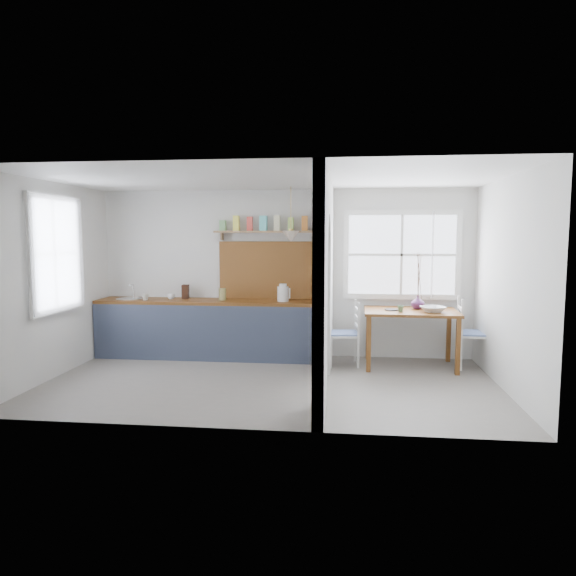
# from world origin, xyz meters

# --- Properties ---
(floor) EXTENTS (5.80, 3.20, 0.01)m
(floor) POSITION_xyz_m (0.00, 0.00, 0.00)
(floor) COLOR gray
(floor) RESTS_ON ground
(ceiling) EXTENTS (5.80, 3.20, 0.01)m
(ceiling) POSITION_xyz_m (0.00, 0.00, 2.60)
(ceiling) COLOR silver
(ceiling) RESTS_ON walls
(walls) EXTENTS (5.81, 3.21, 2.60)m
(walls) POSITION_xyz_m (0.00, 0.00, 1.30)
(walls) COLOR silver
(walls) RESTS_ON floor
(partition) EXTENTS (0.12, 3.20, 2.60)m
(partition) POSITION_xyz_m (0.70, 0.06, 1.45)
(partition) COLOR silver
(partition) RESTS_ON floor
(kitchen_window) EXTENTS (0.10, 1.16, 1.50)m
(kitchen_window) POSITION_xyz_m (-2.87, 0.00, 1.65)
(kitchen_window) COLOR white
(kitchen_window) RESTS_ON walls
(nook_window) EXTENTS (1.76, 0.10, 1.30)m
(nook_window) POSITION_xyz_m (1.80, 1.56, 1.60)
(nook_window) COLOR white
(nook_window) RESTS_ON walls
(counter) EXTENTS (3.50, 0.60, 0.90)m
(counter) POSITION_xyz_m (-1.13, 1.33, 0.46)
(counter) COLOR brown
(counter) RESTS_ON floor
(sink) EXTENTS (0.40, 0.40, 0.02)m
(sink) POSITION_xyz_m (-2.43, 1.30, 0.89)
(sink) COLOR silver
(sink) RESTS_ON counter
(backsplash) EXTENTS (1.65, 0.03, 0.90)m
(backsplash) POSITION_xyz_m (-0.20, 1.58, 1.35)
(backsplash) COLOR brown
(backsplash) RESTS_ON walls
(shelf) EXTENTS (1.75, 0.20, 0.21)m
(shelf) POSITION_xyz_m (-0.20, 1.49, 2.01)
(shelf) COLOR olive
(shelf) RESTS_ON walls
(pendant_lamp) EXTENTS (0.26, 0.26, 0.16)m
(pendant_lamp) POSITION_xyz_m (0.15, 1.15, 1.88)
(pendant_lamp) COLOR silver
(pendant_lamp) RESTS_ON ceiling
(utensil_rail) EXTENTS (0.02, 0.50, 0.02)m
(utensil_rail) POSITION_xyz_m (0.61, 0.90, 1.45)
(utensil_rail) COLOR silver
(utensil_rail) RESTS_ON partition
(dining_table) EXTENTS (1.34, 0.92, 0.82)m
(dining_table) POSITION_xyz_m (1.90, 1.06, 0.41)
(dining_table) COLOR brown
(dining_table) RESTS_ON floor
(chair_left) EXTENTS (0.47, 0.47, 0.94)m
(chair_left) POSITION_xyz_m (0.93, 1.06, 0.47)
(chair_left) COLOR silver
(chair_left) RESTS_ON floor
(chair_right) EXTENTS (0.50, 0.50, 1.01)m
(chair_right) POSITION_xyz_m (2.80, 1.09, 0.51)
(chair_right) COLOR silver
(chair_right) RESTS_ON floor
(kettle) EXTENTS (0.28, 0.25, 0.27)m
(kettle) POSITION_xyz_m (0.02, 1.27, 1.03)
(kettle) COLOR white
(kettle) RESTS_ON counter
(mug_a) EXTENTS (0.13, 0.13, 0.10)m
(mug_a) POSITION_xyz_m (-2.10, 1.16, 0.95)
(mug_a) COLOR silver
(mug_a) RESTS_ON counter
(mug_b) EXTENTS (0.13, 0.13, 0.09)m
(mug_b) POSITION_xyz_m (-1.75, 1.33, 0.94)
(mug_b) COLOR white
(mug_b) RESTS_ON counter
(knife_block) EXTENTS (0.11, 0.15, 0.22)m
(knife_block) POSITION_xyz_m (-1.55, 1.43, 1.01)
(knife_block) COLOR black
(knife_block) RESTS_ON counter
(jar) EXTENTS (0.13, 0.13, 0.18)m
(jar) POSITION_xyz_m (-0.93, 1.31, 0.99)
(jar) COLOR #908B4C
(jar) RESTS_ON counter
(towel_magenta) EXTENTS (0.02, 0.03, 0.56)m
(towel_magenta) POSITION_xyz_m (0.58, 0.98, 0.28)
(towel_magenta) COLOR #CB254D
(towel_magenta) RESTS_ON counter
(towel_orange) EXTENTS (0.02, 0.03, 0.53)m
(towel_orange) POSITION_xyz_m (0.58, 0.95, 0.25)
(towel_orange) COLOR orange
(towel_orange) RESTS_ON counter
(bowl) EXTENTS (0.42, 0.42, 0.08)m
(bowl) POSITION_xyz_m (2.18, 0.91, 0.86)
(bowl) COLOR silver
(bowl) RESTS_ON dining_table
(table_cup) EXTENTS (0.12, 0.12, 0.09)m
(table_cup) POSITION_xyz_m (1.73, 0.90, 0.87)
(table_cup) COLOR #4D714A
(table_cup) RESTS_ON dining_table
(plate) EXTENTS (0.22, 0.22, 0.02)m
(plate) POSITION_xyz_m (1.62, 1.04, 0.83)
(plate) COLOR black
(plate) RESTS_ON dining_table
(vase) EXTENTS (0.20, 0.20, 0.20)m
(vase) POSITION_xyz_m (2.01, 1.20, 0.92)
(vase) COLOR #48214D
(vase) RESTS_ON dining_table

